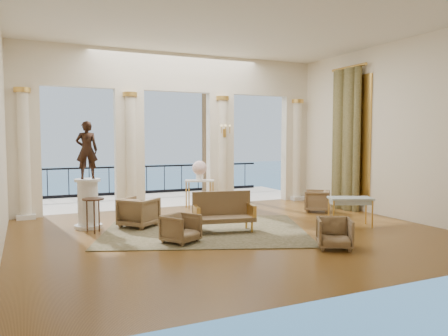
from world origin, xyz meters
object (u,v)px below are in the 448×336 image
armchair_b (334,232)px  armchair_d (139,211)px  game_table (350,200)px  statue (87,150)px  side_table (93,203)px  armchair_a (181,227)px  armchair_c (317,200)px  settee (223,212)px  console_table (200,185)px  pedestal (88,204)px

armchair_b → armchair_d: 4.46m
game_table → statue: statue is taller
armchair_d → side_table: armchair_d is taller
armchair_a → armchair_b: 2.93m
armchair_b → statue: size_ratio=0.49×
armchair_c → settee: settee is taller
armchair_a → statue: bearing=92.9°
console_table → side_table: (-3.37, -2.28, -0.03)m
game_table → armchair_b: bearing=-113.6°
pedestal → console_table: (3.41, 1.74, 0.13)m
armchair_b → game_table: game_table is taller
statue → pedestal: bearing=-0.0°
settee → statue: size_ratio=1.07×
armchair_b → armchair_d: (-2.84, 3.44, 0.06)m
armchair_c → armchair_d: armchair_d is taller
settee → game_table: 3.03m
armchair_c → side_table: 6.07m
armchair_d → side_table: size_ratio=1.01×
armchair_a → armchair_b: (2.45, -1.61, 0.01)m
armchair_c → statue: size_ratio=0.51×
armchair_c → settee: (-3.44, -1.25, 0.10)m
armchair_d → armchair_a: bearing=151.4°
armchair_d → console_table: bearing=-88.4°
armchair_d → game_table: armchair_d is taller
statue → console_table: 3.99m
armchair_d → statue: size_ratio=0.58×
armchair_a → statue: statue is taller
settee → side_table: size_ratio=1.86×
armchair_d → settee: settee is taller
armchair_a → settee: (1.19, 0.61, 0.12)m
game_table → console_table: 4.58m
armchair_a → armchair_d: 1.88m
armchair_b → side_table: 5.09m
pedestal → console_table: size_ratio=1.23×
settee → side_table: settee is taller
armchair_c → armchair_d: 5.02m
armchair_d → settee: bearing=-168.4°
armchair_c → armchair_d: bearing=-49.5°
game_table → settee: bearing=-168.9°
armchair_b → settee: (-1.26, 2.22, 0.11)m
side_table → statue: bearing=94.4°
game_table → side_table: side_table is taller
armchair_a → side_table: bearing=99.8°
armchair_c → side_table: (-6.06, -0.19, 0.31)m
statue → side_table: 1.26m
armchair_c → console_table: size_ratio=0.73×
armchair_d → game_table: bearing=-153.4°
game_table → pedestal: pedestal is taller
console_table → side_table: size_ratio=1.22×
settee → armchair_d: bearing=153.1°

